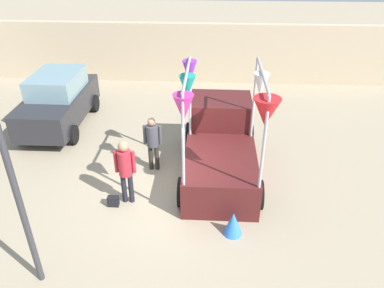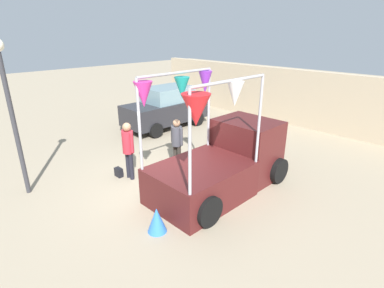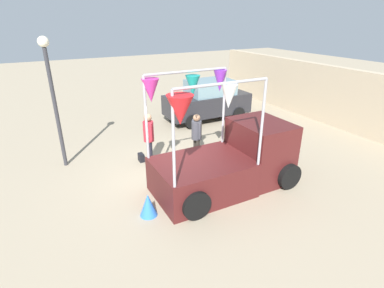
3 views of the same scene
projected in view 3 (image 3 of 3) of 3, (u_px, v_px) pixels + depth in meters
ground_plane at (172, 172)px, 9.63m from camera, size 60.00×60.00×0.00m
vendor_truck at (232, 157)px, 8.62m from camera, size 2.48×4.20×3.31m
parked_car at (208, 100)px, 14.21m from camera, size 1.88×4.00×1.88m
person_customer at (149, 134)px, 9.74m from camera, size 0.53×0.34×1.78m
person_vendor at (197, 133)px, 10.06m from camera, size 0.53×0.34×1.67m
handbag at (141, 157)px, 10.31m from camera, size 0.28×0.16×0.28m
street_lamp at (52, 86)px, 9.05m from camera, size 0.32×0.32×4.12m
brick_boundary_wall at (352, 101)px, 12.72m from camera, size 18.00×0.36×2.60m
folded_kite_bundle_azure at (148, 205)px, 7.45m from camera, size 0.58×0.58×0.60m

